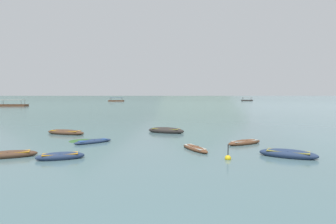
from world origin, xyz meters
The scene contains 16 objects.
ground_plane centered at (0.00, 1500.00, 0.00)m, with size 6000.00×6000.00×0.00m, color slate.
mountain_1 centered at (-655.75, 2071.02, 304.06)m, with size 1614.35×1614.35×608.13m, color #4C5B56.
mountain_2 centered at (226.46, 2214.72, 270.80)m, with size 1336.13×1336.13×541.60m, color #56665B.
rowboat_0 centered at (7.59, 18.40, 0.15)m, with size 3.50×2.53×0.49m.
rowboat_1 centered at (-9.49, 13.47, 0.18)m, with size 3.71×2.27×0.56m.
rowboat_2 centered at (0.93, 25.54, 0.23)m, with size 4.36×2.78×0.75m.
rowboat_3 centered at (-5.34, 19.03, 0.13)m, with size 3.18×2.83×0.41m.
rowboat_4 centered at (9.18, 13.54, 0.21)m, with size 3.85×2.82×0.67m.
rowboat_5 centered at (-5.83, 12.94, 0.18)m, with size 3.17×1.87×0.58m.
rowboat_6 centered at (3.18, 15.90, 0.13)m, with size 2.15×3.44×0.41m.
rowboat_7 centered at (-9.69, 24.46, 0.19)m, with size 4.67×2.74×0.61m.
ferry_0 centered at (-30.95, 168.64, 0.45)m, with size 9.53×4.20×2.54m.
ferry_1 centered at (53.91, 182.19, 0.45)m, with size 7.50×3.25×2.54m.
ferry_2 centered at (-54.34, 94.62, 0.45)m, with size 10.28×3.78×2.54m.
mooring_buoy centered at (5.01, 12.84, 0.10)m, with size 0.40×0.40×1.11m.
weed_patch_0 centered at (-6.56, 20.03, 0.00)m, with size 2.39×2.27×0.14m, color #2D5628.
Camera 1 is at (1.15, -4.98, 4.18)m, focal length 29.99 mm.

